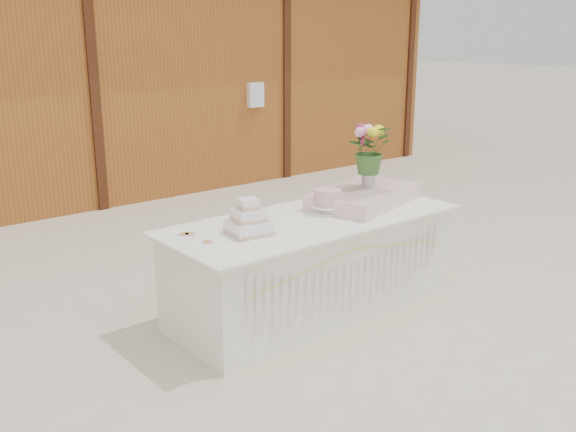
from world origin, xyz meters
name	(u,v)px	position (x,y,z in m)	size (l,w,h in m)	color
ground	(312,310)	(0.00, 0.00, 0.00)	(80.00, 80.00, 0.00)	beige
barn	(35,68)	(-0.01, 5.99, 1.68)	(12.60, 4.60, 3.30)	#93511E
cake_table	(312,265)	(0.00, 0.00, 0.39)	(2.40, 1.00, 0.77)	white
wedding_cake	(249,222)	(-0.62, -0.02, 0.86)	(0.33, 0.33, 0.26)	white
pink_cake_stand	(328,200)	(0.18, 0.03, 0.88)	(0.27, 0.27, 0.19)	white
satin_runner	(364,196)	(0.63, 0.06, 0.83)	(0.99, 0.58, 0.13)	#F7CAC6
flower_vase	(369,177)	(0.72, 0.10, 0.98)	(0.12, 0.12, 0.16)	#A4A4A9
bouquet	(370,144)	(0.72, 0.10, 1.26)	(0.36, 0.32, 0.41)	#345D25
loose_flowers	(191,239)	(-1.02, 0.12, 0.78)	(0.15, 0.36, 0.02)	#D07F90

